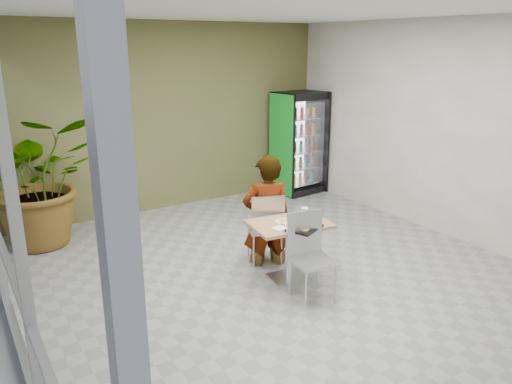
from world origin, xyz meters
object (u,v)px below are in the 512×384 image
seated_woman (267,221)px  soda_cup (304,214)px  beverage_fridge (299,143)px  dining_table (289,239)px  chair_far (266,224)px  cafeteria_tray (305,228)px  chair_near (309,248)px  potted_plant (39,181)px

seated_woman → soda_cup: seated_woman is taller
beverage_fridge → dining_table: bearing=-134.5°
chair_far → cafeteria_tray: size_ratio=2.35×
dining_table → chair_far: size_ratio=1.05×
chair_far → soda_cup: bearing=129.5°
chair_far → chair_near: 0.98m
dining_table → chair_far: bearing=88.5°
seated_woman → potted_plant: potted_plant is taller
chair_near → potted_plant: size_ratio=0.53×
beverage_fridge → potted_plant: beverage_fridge is taller
dining_table → chair_near: size_ratio=1.01×
dining_table → seated_woman: bearing=85.1°
cafeteria_tray → dining_table: bearing=94.3°
chair_far → chair_near: (-0.07, -0.98, 0.02)m
seated_woman → cafeteria_tray: (-0.03, -0.84, 0.18)m
chair_far → potted_plant: size_ratio=0.51×
soda_cup → cafeteria_tray: size_ratio=0.38×
chair_far → seated_woman: seated_woman is taller
seated_woman → cafeteria_tray: 0.86m
beverage_fridge → seated_woman: bearing=-139.9°
chair_near → seated_woman: bearing=92.6°
dining_table → seated_woman: seated_woman is taller
dining_table → beverage_fridge: size_ratio=0.52×
chair_near → beverage_fridge: 4.30m
chair_near → potted_plant: bearing=132.8°
dining_table → beverage_fridge: (2.43, 3.03, 0.44)m
chair_far → cafeteria_tray: 0.82m
dining_table → seated_woman: size_ratio=0.57×
dining_table → chair_near: 0.46m
chair_near → soda_cup: 0.55m
seated_woman → beverage_fridge: bearing=-113.5°
chair_far → beverage_fridge: 3.51m
chair_near → beverage_fridge: bearing=62.9°
dining_table → beverage_fridge: 3.91m
chair_near → seated_woman: (0.11, 1.03, -0.00)m
chair_far → beverage_fridge: (2.42, 2.50, 0.41)m
chair_near → cafeteria_tray: size_ratio=2.44×
dining_table → cafeteria_tray: cafeteria_tray is taller
soda_cup → cafeteria_tray: bearing=-127.1°
chair_near → beverage_fridge: size_ratio=0.52×
cafeteria_tray → beverage_fridge: bearing=53.9°
chair_far → beverage_fridge: beverage_fridge is taller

